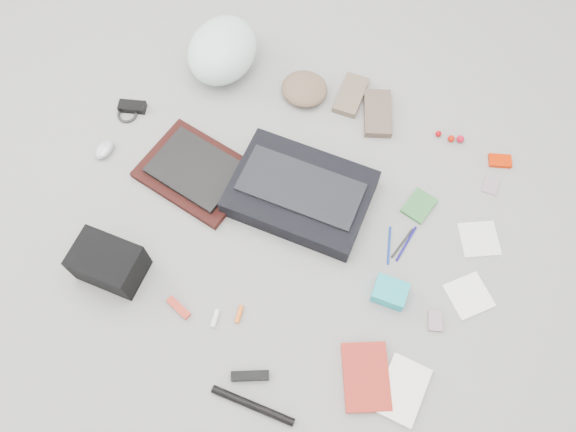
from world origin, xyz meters
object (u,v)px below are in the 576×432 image
(laptop, at_px, (196,169))
(accordion_wallet, at_px, (390,292))
(book_red, at_px, (366,377))
(messenger_bag, at_px, (300,193))
(bike_helmet, at_px, (222,50))
(camera_bag, at_px, (109,263))

(laptop, bearing_deg, accordion_wallet, -0.72)
(book_red, bearing_deg, messenger_bag, 105.61)
(book_red, height_order, accordion_wallet, accordion_wallet)
(laptop, height_order, book_red, laptop)
(laptop, distance_m, accordion_wallet, 0.84)
(bike_helmet, xyz_separation_m, accordion_wallet, (0.92, -0.71, -0.07))
(messenger_bag, relative_size, camera_bag, 2.23)
(camera_bag, relative_size, accordion_wallet, 1.98)
(laptop, height_order, accordion_wallet, accordion_wallet)
(camera_bag, distance_m, book_red, 0.94)
(laptop, distance_m, camera_bag, 0.47)
(bike_helmet, height_order, camera_bag, bike_helmet)
(camera_bag, bearing_deg, book_red, -1.06)
(messenger_bag, relative_size, bike_helmet, 1.47)
(bike_helmet, height_order, accordion_wallet, bike_helmet)
(laptop, bearing_deg, bike_helmet, 114.78)
(bike_helmet, relative_size, book_red, 1.54)
(messenger_bag, bearing_deg, laptop, -172.07)
(messenger_bag, height_order, accordion_wallet, messenger_bag)
(laptop, relative_size, book_red, 1.46)
(camera_bag, bearing_deg, bike_helmet, 91.13)
(bike_helmet, bearing_deg, camera_bag, -88.61)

